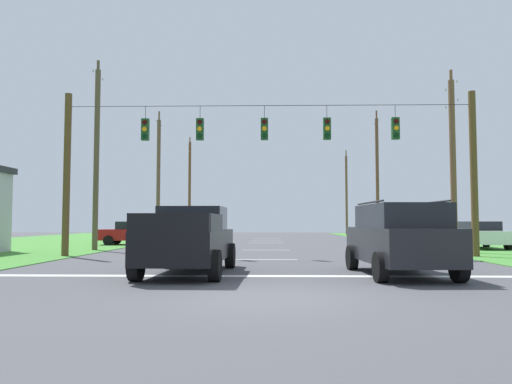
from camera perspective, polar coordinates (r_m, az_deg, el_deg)
ground_plane at (r=9.93m, az=1.04°, el=-12.14°), size 120.00×120.00×0.00m
stop_bar_stripe at (r=13.70m, az=1.11°, el=-9.73°), size 15.42×0.45×0.01m
lane_dash_0 at (r=19.67m, az=1.16°, el=-7.84°), size 2.50×0.15×0.01m
lane_dash_1 at (r=26.14m, az=1.19°, el=-6.76°), size 2.50×0.15×0.01m
lane_dash_2 at (r=35.08m, az=1.22°, el=-5.93°), size 2.50×0.15×0.01m
lane_dash_3 at (r=38.88m, az=1.22°, el=-5.69°), size 2.50×0.15×0.01m
lane_dash_4 at (r=43.77m, az=1.23°, el=-5.45°), size 2.50×0.15×0.01m
overhead_signal_span at (r=21.29m, az=1.39°, el=3.39°), size 17.94×0.31×7.15m
pickup_truck at (r=14.45m, az=-7.71°, el=-5.55°), size 2.41×5.46×1.95m
suv_black at (r=14.34m, az=16.31°, el=-5.08°), size 2.38×4.88×2.05m
distant_car_crossing_white at (r=29.97m, az=24.55°, el=-4.53°), size 2.16×4.37×1.52m
distant_car_oncoming at (r=32.75m, az=-13.93°, el=-4.63°), size 4.35×2.12×1.52m
utility_pole_mid_right at (r=25.95m, az=21.91°, el=3.40°), size 0.30×1.62×9.03m
utility_pole_far_right at (r=42.02m, az=13.92°, el=1.76°), size 0.27×1.80×10.82m
utility_pole_near_left at (r=58.26m, az=10.47°, el=-0.05°), size 0.27×1.89×9.91m
utility_pole_far_left at (r=27.35m, az=-18.05°, el=3.96°), size 0.29×1.56×10.14m
utility_pole_distant_right at (r=42.45m, az=-11.28°, el=1.65°), size 0.32×1.91×10.95m
utility_pole_distant_left at (r=57.50m, az=-7.73°, el=0.68°), size 0.31×1.68×11.41m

